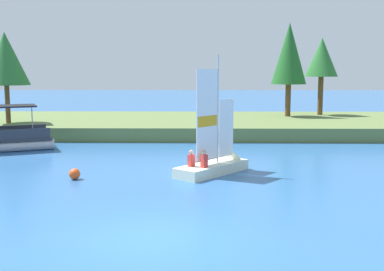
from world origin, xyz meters
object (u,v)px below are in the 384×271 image
object	(u,v)px
shoreline_tree_midright	(322,58)
pontoon_boat	(4,139)
shoreline_tree_midleft	(5,59)
sailboat	(220,162)
shoreline_tree_centre	(289,54)
channel_buoy	(75,174)

from	to	relation	value
shoreline_tree_midright	pontoon_boat	size ratio (longest dim) A/B	1.06
shoreline_tree_midleft	sailboat	bearing A→B (deg)	-39.38
shoreline_tree_midleft	shoreline_tree_centre	world-z (taller)	shoreline_tree_centre
shoreline_tree_midleft	shoreline_tree_centre	size ratio (longest dim) A/B	0.85
shoreline_tree_centre	pontoon_boat	xyz separation A→B (m)	(-18.49, -11.27, -5.22)
pontoon_boat	channel_buoy	bearing A→B (deg)	-74.92
shoreline_tree_midright	channel_buoy	xyz separation A→B (m)	(-15.30, -20.20, -5.35)
shoreline_tree_midright	sailboat	distance (m)	21.19
shoreline_tree_centre	pontoon_boat	bearing A→B (deg)	-148.63
shoreline_tree_midright	pontoon_boat	xyz separation A→B (m)	(-21.40, -12.60, -4.93)
sailboat	pontoon_boat	world-z (taller)	sailboat
shoreline_tree_midleft	pontoon_boat	distance (m)	7.89
shoreline_tree_centre	shoreline_tree_midright	bearing A→B (deg)	24.57
shoreline_tree_midleft	shoreline_tree_midright	size ratio (longest dim) A/B	1.00
sailboat	pontoon_boat	distance (m)	13.68
shoreline_tree_midleft	sailboat	xyz separation A→B (m)	(14.41, -11.83, -4.97)
shoreline_tree_midleft	channel_buoy	world-z (taller)	shoreline_tree_midleft
shoreline_tree_centre	channel_buoy	size ratio (longest dim) A/B	15.60
shoreline_tree_midright	sailboat	bearing A→B (deg)	-116.08
shoreline_tree_centre	channel_buoy	world-z (taller)	shoreline_tree_centre
channel_buoy	shoreline_tree_midleft	bearing A→B (deg)	120.98
shoreline_tree_midright	pontoon_boat	world-z (taller)	shoreline_tree_midright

